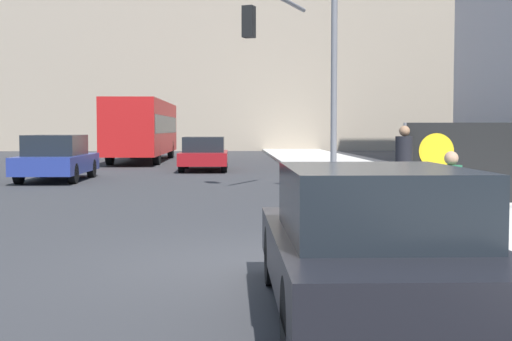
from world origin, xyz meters
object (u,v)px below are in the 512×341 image
Objects in this scene: car_on_road_nearest at (57,158)px; car_on_road_midblock at (204,153)px; city_bus_on_road at (143,127)px; jogger_on_sidewalk at (404,167)px; parked_car_curbside at (372,242)px; seated_protester at (451,187)px; protest_banner at (460,163)px; traffic_light_pole at (299,56)px.

car_on_road_nearest is 7.27m from car_on_road_midblock.
city_bus_on_road is at bearing 112.54° from car_on_road_midblock.
jogger_on_sidewalk is 16.11m from car_on_road_midblock.
car_on_road_midblock is at bearing 95.94° from parked_car_curbside.
seated_protester is at bearing -53.59° from car_on_road_nearest.
seated_protester is 0.10× the size of city_bus_on_road.
seated_protester is 18.60m from car_on_road_midblock.
city_bus_on_road reaches higher than car_on_road_nearest.
protest_banner is 0.44× the size of traffic_light_pole.
jogger_on_sidewalk is 0.38× the size of parked_car_curbside.
jogger_on_sidewalk is at bearing -71.64° from city_bus_on_road.
car_on_road_midblock is at bearing 50.90° from car_on_road_nearest.
city_bus_on_road is at bearing 110.88° from protest_banner.
car_on_road_nearest is at bearing 147.78° from traffic_light_pole.
parked_car_curbside is at bearing -113.20° from protest_banner.
car_on_road_midblock is at bearing -67.46° from city_bus_on_road.
traffic_light_pole reaches higher than city_bus_on_road.
car_on_road_nearest is at bearing -129.10° from car_on_road_midblock.
protest_banner is (1.13, 0.15, 0.07)m from jogger_on_sidewalk.
seated_protester is 0.74× the size of jogger_on_sidewalk.
traffic_light_pole is 19.93m from city_bus_on_road.
city_bus_on_road reaches higher than parked_car_curbside.
parked_car_curbside is at bearing -97.51° from seated_protester.
protest_banner is 8.12m from parked_car_curbside.
traffic_light_pole is at bearing 119.47° from seated_protester.
parked_car_curbside is 0.34× the size of city_bus_on_road.
traffic_light_pole is 1.22× the size of parked_car_curbside.
seated_protester is 0.23× the size of traffic_light_pole.
protest_banner is at bearing 165.48° from jogger_on_sidewalk.
protest_banner is at bearing 66.80° from parked_car_curbside.
traffic_light_pole reaches higher than seated_protester.
car_on_road_nearest is at bearing -94.39° from city_bus_on_road.
protest_banner is 16.31m from car_on_road_midblock.
parked_car_curbside is 18.50m from car_on_road_nearest.
protest_banner is at bearing -69.12° from city_bus_on_road.
city_bus_on_road is (-9.07, 23.77, 0.77)m from protest_banner.
traffic_light_pole is at bearing -32.22° from car_on_road_nearest.
car_on_road_midblock is 9.20m from city_bus_on_road.
parked_car_curbside is at bearing -92.43° from traffic_light_pole.
seated_protester is 0.28× the size of parked_car_curbside.
car_on_road_nearest is (-10.15, 9.69, -0.28)m from protest_banner.
city_bus_on_road reaches higher than seated_protester.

